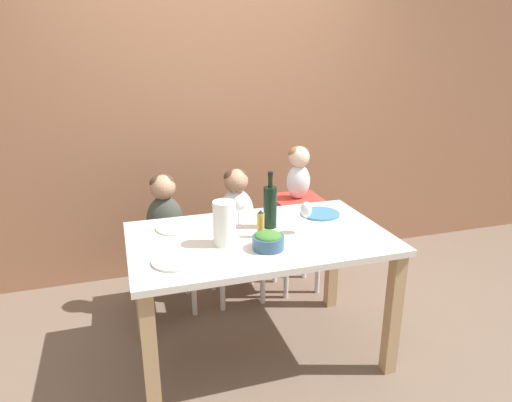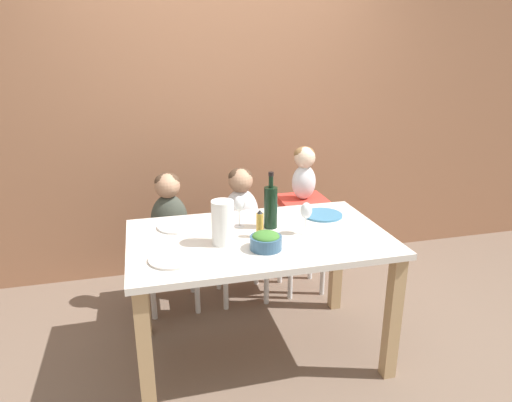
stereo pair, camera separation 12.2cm
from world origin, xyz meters
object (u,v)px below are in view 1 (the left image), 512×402
(chair_right_highchair, at_px, (297,219))
(person_child_left, at_px, (164,210))
(person_child_center, at_px, (236,203))
(dinner_plate_front_left, at_px, (176,261))
(wine_glass_near, at_px, (306,211))
(paper_towel_roll, at_px, (224,223))
(chair_far_left, at_px, (167,256))
(person_baby_right, at_px, (299,169))
(wine_glass_far, at_px, (238,205))
(wine_bottle, at_px, (270,206))
(salad_bowl_large, at_px, (268,240))
(dinner_plate_back_left, at_px, (177,227))
(dinner_plate_back_right, at_px, (320,214))
(chair_far_center, at_px, (237,247))

(chair_right_highchair, xyz_separation_m, person_child_left, (-0.95, 0.00, 0.17))
(person_child_center, height_order, dinner_plate_front_left, person_child_center)
(wine_glass_near, bearing_deg, person_child_center, 106.06)
(chair_right_highchair, distance_m, paper_towel_roll, 1.08)
(paper_towel_roll, xyz_separation_m, dinner_plate_front_left, (-0.27, -0.13, -0.11))
(chair_far_left, xyz_separation_m, person_baby_right, (0.95, 0.00, 0.54))
(person_child_left, relative_size, wine_glass_far, 2.74)
(wine_bottle, bearing_deg, chair_right_highchair, 54.47)
(person_child_center, xyz_separation_m, paper_towel_roll, (-0.26, -0.74, 0.16))
(wine_glass_near, bearing_deg, paper_towel_roll, -178.03)
(chair_right_highchair, bearing_deg, paper_towel_roll, -134.34)
(paper_towel_roll, bearing_deg, wine_glass_far, 58.13)
(wine_glass_far, xyz_separation_m, salad_bowl_large, (0.07, -0.34, -0.09))
(paper_towel_roll, xyz_separation_m, dinner_plate_back_left, (-0.21, 0.29, -0.11))
(chair_right_highchair, xyz_separation_m, dinner_plate_back_right, (-0.05, -0.48, 0.22))
(person_child_center, relative_size, salad_bowl_large, 3.02)
(salad_bowl_large, height_order, dinner_plate_back_left, salad_bowl_large)
(wine_glass_far, height_order, dinner_plate_front_left, wine_glass_far)
(person_baby_right, xyz_separation_m, salad_bowl_large, (-0.52, -0.86, -0.12))
(chair_right_highchair, xyz_separation_m, salad_bowl_large, (-0.52, -0.86, 0.26))
(paper_towel_roll, relative_size, salad_bowl_large, 1.43)
(chair_far_left, xyz_separation_m, person_child_center, (0.49, 0.00, 0.33))
(person_baby_right, relative_size, dinner_plate_front_left, 1.57)
(paper_towel_roll, distance_m, wine_glass_far, 0.25)
(chair_right_highchair, xyz_separation_m, person_child_center, (-0.46, 0.00, 0.17))
(chair_far_center, distance_m, dinner_plate_back_right, 0.73)
(person_child_center, bearing_deg, dinner_plate_front_left, -121.48)
(dinner_plate_front_left, bearing_deg, paper_towel_roll, 26.07)
(person_child_left, distance_m, wine_glass_near, 1.02)
(chair_far_center, bearing_deg, dinner_plate_back_left, -136.64)
(dinner_plate_back_left, bearing_deg, paper_towel_roll, -54.56)
(wine_glass_near, xyz_separation_m, dinner_plate_back_left, (-0.68, 0.28, -0.13))
(wine_glass_far, bearing_deg, person_child_center, 76.45)
(chair_far_center, height_order, chair_right_highchair, chair_right_highchair)
(dinner_plate_back_right, bearing_deg, paper_towel_roll, -158.99)
(person_child_left, bearing_deg, chair_far_center, -0.14)
(paper_towel_roll, bearing_deg, chair_far_left, 107.63)
(person_baby_right, xyz_separation_m, dinner_plate_front_left, (-0.99, -0.87, -0.16))
(paper_towel_roll, bearing_deg, dinner_plate_front_left, -153.93)
(person_child_left, height_order, wine_glass_near, person_child_left)
(person_baby_right, xyz_separation_m, paper_towel_roll, (-0.72, -0.74, -0.05))
(chair_right_highchair, relative_size, person_child_left, 1.44)
(paper_towel_roll, distance_m, wine_glass_near, 0.47)
(person_child_left, xyz_separation_m, wine_glass_near, (0.70, -0.72, 0.17))
(chair_far_left, height_order, person_baby_right, person_baby_right)
(wine_glass_far, bearing_deg, chair_far_left, 125.33)
(wine_bottle, xyz_separation_m, wine_glass_far, (-0.17, 0.06, 0.00))
(person_child_left, distance_m, dinner_plate_back_right, 1.02)
(chair_far_left, xyz_separation_m, chair_far_center, (0.49, 0.00, 0.00))
(salad_bowl_large, bearing_deg, chair_far_left, 116.82)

